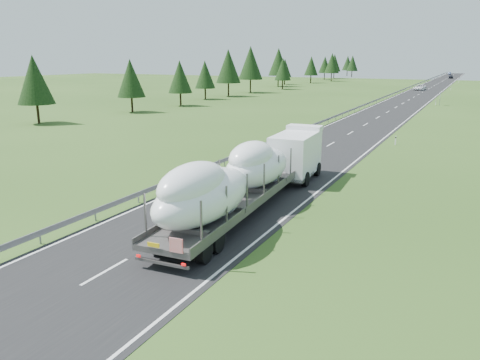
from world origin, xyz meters
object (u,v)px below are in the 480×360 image
at_px(distant_van, 420,87).
at_px(distant_car_blue, 449,73).
at_px(boat_truck, 248,173).
at_px(highway_sign, 440,96).
at_px(distant_car_dark, 451,77).

height_order(distant_van, distant_car_blue, distant_van).
bearing_deg(distant_van, boat_truck, -82.87).
bearing_deg(distant_car_blue, highway_sign, -91.10).
xyz_separation_m(distant_van, distant_car_dark, (3.30, 92.07, -0.02)).
xyz_separation_m(boat_truck, distant_van, (-3.66, 124.11, -1.60)).
bearing_deg(highway_sign, distant_van, 101.02).
height_order(highway_sign, distant_car_dark, highway_sign).
bearing_deg(distant_car_blue, distant_car_dark, -89.91).
xyz_separation_m(boat_truck, distant_car_dark, (-0.36, 216.18, -1.62)).
relative_size(distant_van, distant_car_dark, 1.25).
height_order(distant_van, distant_car_dark, distant_van).
bearing_deg(distant_car_blue, boat_truck, -93.04).
xyz_separation_m(highway_sign, distant_car_blue, (-9.41, 191.55, -1.12)).
distance_m(distant_van, distant_car_blue, 145.53).
bearing_deg(boat_truck, distant_van, 91.69).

